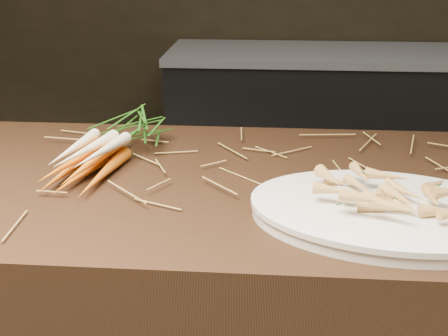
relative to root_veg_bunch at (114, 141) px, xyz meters
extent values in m
cube|color=black|center=(0.73, 1.78, -0.54)|extent=(1.80, 0.60, 0.80)
cube|color=#99999E|center=(0.73, 1.78, -0.12)|extent=(1.82, 0.62, 0.04)
cone|color=#CB4D0A|center=(-0.06, -0.11, -0.02)|extent=(0.07, 0.24, 0.03)
cone|color=#CB4D0A|center=(-0.03, -0.12, -0.02)|extent=(0.09, 0.24, 0.03)
cone|color=#CB4D0A|center=(0.01, -0.13, -0.02)|extent=(0.06, 0.24, 0.03)
cone|color=#CB4D0A|center=(-0.05, -0.12, 0.00)|extent=(0.09, 0.24, 0.03)
cone|color=#CB4D0A|center=(-0.01, -0.13, 0.00)|extent=(0.07, 0.24, 0.03)
cone|color=beige|center=(-0.05, -0.10, 0.02)|extent=(0.05, 0.22, 0.04)
cone|color=beige|center=(-0.02, -0.12, 0.02)|extent=(0.08, 0.22, 0.03)
cone|color=beige|center=(0.01, -0.12, 0.02)|extent=(0.07, 0.22, 0.04)
ellipsoid|color=#275E18|center=(0.02, 0.08, 0.00)|extent=(0.19, 0.23, 0.08)
camera|label=1|loc=(0.33, -1.14, 0.40)|focal=45.00mm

